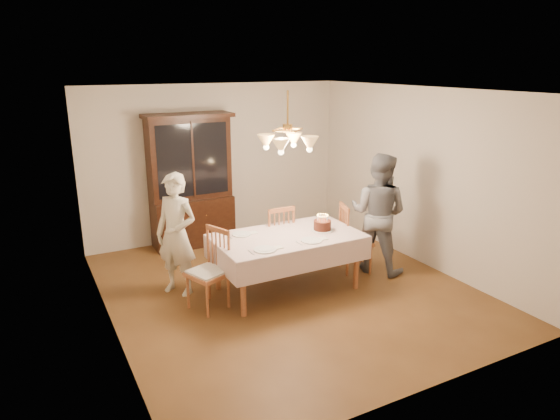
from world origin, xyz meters
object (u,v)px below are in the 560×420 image
dining_table (287,241)px  birthday_cake (322,226)px  chair_far_side (276,242)px  china_hutch (191,183)px  elderly_woman (176,235)px

dining_table → birthday_cake: (0.51, -0.05, 0.14)m
dining_table → chair_far_side: chair_far_side is taller
china_hutch → elderly_woman: size_ratio=1.35×
chair_far_side → birthday_cake: chair_far_side is taller
china_hutch → birthday_cake: bearing=-65.3°
dining_table → elderly_woman: 1.43m
dining_table → china_hutch: china_hutch is taller
dining_table → chair_far_side: 0.67m
china_hutch → elderly_woman: china_hutch is taller
dining_table → chair_far_side: size_ratio=1.90×
chair_far_side → birthday_cake: 0.84m
chair_far_side → birthday_cake: (0.36, -0.66, 0.38)m
china_hutch → chair_far_side: (0.70, -1.64, -0.60)m
dining_table → chair_far_side: (0.15, 0.61, -0.24)m
elderly_woman → birthday_cake: 1.92m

